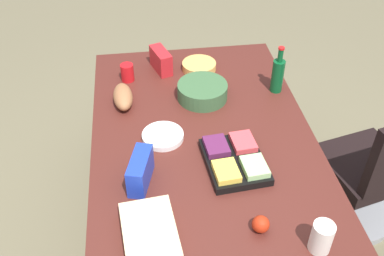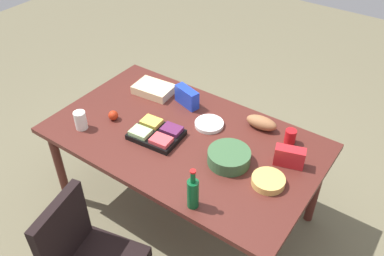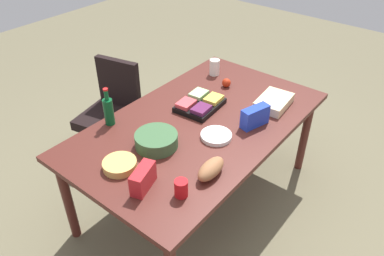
{
  "view_description": "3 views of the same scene",
  "coord_description": "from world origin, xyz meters",
  "px_view_note": "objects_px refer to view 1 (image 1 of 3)",
  "views": [
    {
      "loc": [
        -1.69,
        0.3,
        2.35
      ],
      "look_at": [
        0.1,
        0.06,
        0.84
      ],
      "focal_mm": 41.68,
      "sensor_mm": 36.0,
      "label": 1
    },
    {
      "loc": [
        1.37,
        -1.84,
        2.71
      ],
      "look_at": [
        0.07,
        0.01,
        0.9
      ],
      "focal_mm": 37.87,
      "sensor_mm": 36.0,
      "label": 2
    },
    {
      "loc": [
        1.84,
        1.4,
        2.38
      ],
      "look_at": [
        0.12,
        0.03,
        0.82
      ],
      "focal_mm": 35.14,
      "sensor_mm": 36.0,
      "label": 3
    }
  ],
  "objects_px": {
    "salad_bowl": "(202,91)",
    "chip_bag_blue": "(140,171)",
    "mayo_jar": "(322,237)",
    "paper_plate_stack": "(163,136)",
    "bread_loaf": "(123,97)",
    "chip_bowl": "(199,66)",
    "conference_table": "(205,155)",
    "red_solo_cup": "(127,73)",
    "office_chair": "(367,179)",
    "sheet_cake": "(150,233)",
    "wine_bottle": "(278,74)",
    "chip_bag_red": "(161,60)",
    "fruit_platter": "(235,160)",
    "apple_red": "(261,224)"
  },
  "relations": [
    {
      "from": "salad_bowl",
      "to": "chip_bag_blue",
      "type": "relative_size",
      "value": 1.33
    },
    {
      "from": "mayo_jar",
      "to": "paper_plate_stack",
      "type": "xyz_separation_m",
      "value": [
        0.77,
        0.58,
        -0.06
      ]
    },
    {
      "from": "bread_loaf",
      "to": "salad_bowl",
      "type": "bearing_deg",
      "value": -90.69
    },
    {
      "from": "bread_loaf",
      "to": "chip_bowl",
      "type": "xyz_separation_m",
      "value": [
        0.31,
        -0.49,
        -0.02
      ]
    },
    {
      "from": "conference_table",
      "to": "red_solo_cup",
      "type": "relative_size",
      "value": 18.16
    },
    {
      "from": "office_chair",
      "to": "bread_loaf",
      "type": "bearing_deg",
      "value": 74.64
    },
    {
      "from": "sheet_cake",
      "to": "chip_bowl",
      "type": "xyz_separation_m",
      "value": [
        1.27,
        -0.4,
        -0.01
      ]
    },
    {
      "from": "bread_loaf",
      "to": "wine_bottle",
      "type": "distance_m",
      "value": 0.92
    },
    {
      "from": "salad_bowl",
      "to": "chip_bag_blue",
      "type": "distance_m",
      "value": 0.74
    },
    {
      "from": "salad_bowl",
      "to": "chip_bag_red",
      "type": "relative_size",
      "value": 1.46
    },
    {
      "from": "chip_bag_blue",
      "to": "paper_plate_stack",
      "type": "relative_size",
      "value": 1.0
    },
    {
      "from": "conference_table",
      "to": "salad_bowl",
      "type": "relative_size",
      "value": 6.82
    },
    {
      "from": "chip_bag_blue",
      "to": "wine_bottle",
      "type": "xyz_separation_m",
      "value": [
        0.65,
        -0.84,
        0.04
      ]
    },
    {
      "from": "salad_bowl",
      "to": "mayo_jar",
      "type": "bearing_deg",
      "value": -164.1
    },
    {
      "from": "conference_table",
      "to": "paper_plate_stack",
      "type": "distance_m",
      "value": 0.25
    },
    {
      "from": "fruit_platter",
      "to": "bread_loaf",
      "type": "distance_m",
      "value": 0.79
    },
    {
      "from": "chip_bag_blue",
      "to": "bread_loaf",
      "type": "bearing_deg",
      "value": 6.48
    },
    {
      "from": "conference_table",
      "to": "sheet_cake",
      "type": "xyz_separation_m",
      "value": [
        -0.55,
        0.32,
        0.11
      ]
    },
    {
      "from": "conference_table",
      "to": "chip_bag_red",
      "type": "distance_m",
      "value": 0.79
    },
    {
      "from": "salad_bowl",
      "to": "red_solo_cup",
      "type": "height_order",
      "value": "red_solo_cup"
    },
    {
      "from": "apple_red",
      "to": "chip_bowl",
      "type": "distance_m",
      "value": 1.29
    },
    {
      "from": "apple_red",
      "to": "chip_bowl",
      "type": "bearing_deg",
      "value": 3.17
    },
    {
      "from": "office_chair",
      "to": "paper_plate_stack",
      "type": "distance_m",
      "value": 1.31
    },
    {
      "from": "red_solo_cup",
      "to": "bread_loaf",
      "type": "xyz_separation_m",
      "value": [
        -0.25,
        0.03,
        -0.01
      ]
    },
    {
      "from": "red_solo_cup",
      "to": "mayo_jar",
      "type": "relative_size",
      "value": 0.76
    },
    {
      "from": "office_chair",
      "to": "sheet_cake",
      "type": "height_order",
      "value": "office_chair"
    },
    {
      "from": "apple_red",
      "to": "sheet_cake",
      "type": "distance_m",
      "value": 0.47
    },
    {
      "from": "apple_red",
      "to": "red_solo_cup",
      "type": "relative_size",
      "value": 0.69
    },
    {
      "from": "chip_bag_blue",
      "to": "red_solo_cup",
      "type": "distance_m",
      "value": 0.88
    },
    {
      "from": "salad_bowl",
      "to": "wine_bottle",
      "type": "xyz_separation_m",
      "value": [
        0.02,
        -0.45,
        0.07
      ]
    },
    {
      "from": "salad_bowl",
      "to": "chip_bag_red",
      "type": "height_order",
      "value": "chip_bag_red"
    },
    {
      "from": "wine_bottle",
      "to": "chip_bowl",
      "type": "bearing_deg",
      "value": 55.47
    },
    {
      "from": "bread_loaf",
      "to": "chip_bowl",
      "type": "relative_size",
      "value": 1.11
    },
    {
      "from": "wine_bottle",
      "to": "apple_red",
      "type": "bearing_deg",
      "value": 160.49
    },
    {
      "from": "mayo_jar",
      "to": "bread_loaf",
      "type": "bearing_deg",
      "value": 35.03
    },
    {
      "from": "office_chair",
      "to": "apple_red",
      "type": "relative_size",
      "value": 12.4
    },
    {
      "from": "fruit_platter",
      "to": "chip_bowl",
      "type": "height_order",
      "value": "fruit_platter"
    },
    {
      "from": "red_solo_cup",
      "to": "chip_bag_red",
      "type": "bearing_deg",
      "value": -67.49
    },
    {
      "from": "mayo_jar",
      "to": "chip_bowl",
      "type": "xyz_separation_m",
      "value": [
        1.41,
        0.29,
        -0.05
      ]
    },
    {
      "from": "salad_bowl",
      "to": "apple_red",
      "type": "bearing_deg",
      "value": -174.28
    },
    {
      "from": "chip_bag_red",
      "to": "chip_bowl",
      "type": "bearing_deg",
      "value": -97.18
    },
    {
      "from": "red_solo_cup",
      "to": "wine_bottle",
      "type": "xyz_separation_m",
      "value": [
        -0.23,
        -0.88,
        0.06
      ]
    },
    {
      "from": "bread_loaf",
      "to": "conference_table",
      "type": "bearing_deg",
      "value": -135.34
    },
    {
      "from": "conference_table",
      "to": "chip_bowl",
      "type": "distance_m",
      "value": 0.74
    },
    {
      "from": "sheet_cake",
      "to": "mayo_jar",
      "type": "bearing_deg",
      "value": -101.69
    },
    {
      "from": "office_chair",
      "to": "chip_bowl",
      "type": "height_order",
      "value": "office_chair"
    },
    {
      "from": "conference_table",
      "to": "mayo_jar",
      "type": "xyz_separation_m",
      "value": [
        -0.69,
        -0.36,
        0.15
      ]
    },
    {
      "from": "office_chair",
      "to": "conference_table",
      "type": "bearing_deg",
      "value": 91.52
    },
    {
      "from": "mayo_jar",
      "to": "sheet_cake",
      "type": "bearing_deg",
      "value": 78.31
    },
    {
      "from": "office_chair",
      "to": "mayo_jar",
      "type": "xyz_separation_m",
      "value": [
        -0.71,
        0.65,
        0.5
      ]
    }
  ]
}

